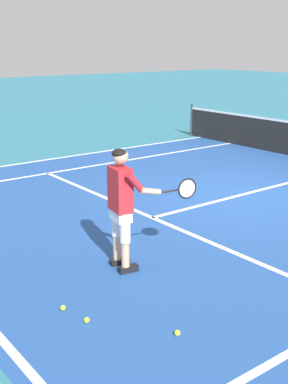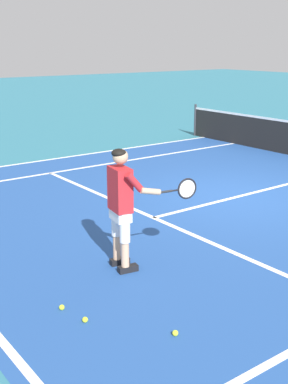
{
  "view_description": "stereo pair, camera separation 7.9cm",
  "coord_description": "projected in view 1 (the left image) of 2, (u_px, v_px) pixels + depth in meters",
  "views": [
    {
      "loc": [
        6.74,
        -7.58,
        3.02
      ],
      "look_at": [
        1.42,
        -3.51,
        1.05
      ],
      "focal_mm": 46.96,
      "sensor_mm": 36.0,
      "label": 1
    },
    {
      "loc": [
        6.79,
        -7.51,
        3.02
      ],
      "look_at": [
        1.42,
        -3.51,
        1.05
      ],
      "focal_mm": 46.96,
      "sensor_mm": 36.0,
      "label": 2
    }
  ],
  "objects": [
    {
      "name": "line_singles_left",
      "position": [
        95.0,
        165.0,
        13.02
      ],
      "size": [
        0.1,
        10.11,
        0.01
      ],
      "primitive_type": "cube",
      "color": "white",
      "rests_on": "ground"
    },
    {
      "name": "tennis_ball_by_baseline",
      "position": [
        87.0,
        320.0,
        5.67
      ],
      "size": [
        0.07,
        0.07,
        0.07
      ],
      "primitive_type": "sphere",
      "color": "#CCE02D",
      "rests_on": "ground"
    },
    {
      "name": "line_doubles_left",
      "position": [
        69.0,
        156.0,
        14.07
      ],
      "size": [
        0.1,
        10.11,
        0.01
      ],
      "primitive_type": "cube",
      "color": "white",
      "rests_on": "ground"
    },
    {
      "name": "court_inner_surface",
      "position": [
        206.0,
        204.0,
        9.89
      ],
      "size": [
        10.98,
        10.51,
        0.0
      ],
      "primitive_type": "cube",
      "color": "#234C93",
      "rests_on": "ground"
    },
    {
      "name": "line_centre_service",
      "position": [
        267.0,
        188.0,
        10.96
      ],
      "size": [
        0.1,
        6.4,
        0.01
      ],
      "primitive_type": "cube",
      "color": "white",
      "rests_on": "ground"
    },
    {
      "name": "line_service",
      "position": [
        152.0,
        218.0,
        9.1
      ],
      "size": [
        8.23,
        0.1,
        0.01
      ],
      "primitive_type": "cube",
      "color": "white",
      "rests_on": "ground"
    },
    {
      "name": "ground_plane",
      "position": [
        237.0,
        196.0,
        10.41
      ],
      "size": [
        80.0,
        80.0,
        0.0
      ],
      "primitive_type": "plane",
      "color": "teal"
    },
    {
      "name": "tennis_ball_near_feet",
      "position": [
        63.0,
        308.0,
        5.93
      ],
      "size": [
        0.07,
        0.07,
        0.07
      ],
      "primitive_type": "sphere",
      "color": "#CCE02D",
      "rests_on": "ground"
    },
    {
      "name": "tennis_ball_mid_court",
      "position": [
        177.0,
        333.0,
        5.41
      ],
      "size": [
        0.07,
        0.07,
        0.07
      ],
      "primitive_type": "sphere",
      "color": "#CCE02D",
      "rests_on": "ground"
    },
    {
      "name": "tennis_player",
      "position": [
        123.0,
        201.0,
        6.77
      ],
      "size": [
        0.79,
        1.08,
        1.71
      ],
      "color": "black",
      "rests_on": "ground"
    }
  ]
}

